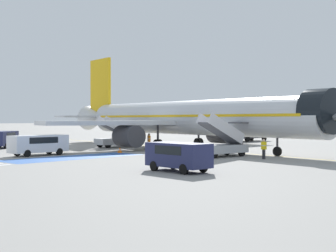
{
  "coord_description": "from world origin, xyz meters",
  "views": [
    {
      "loc": [
        34.58,
        -38.38,
        3.33
      ],
      "look_at": [
        -1.93,
        0.78,
        2.53
      ],
      "focal_mm": 50.0,
      "sensor_mm": 36.0,
      "label": 1
    }
  ],
  "objects_px": {
    "boarding_stairs_aft": "(117,139)",
    "ground_crew_0": "(149,140)",
    "service_van_0": "(178,154)",
    "service_van_1": "(39,143)",
    "traffic_cone_1": "(176,149)",
    "traffic_cone_2": "(120,150)",
    "service_van_2": "(3,138)",
    "ground_crew_1": "(264,148)",
    "airliner": "(185,118)",
    "fuel_tanker": "(244,130)",
    "boarding_stairs_forward": "(221,146)",
    "traffic_cone_0": "(157,153)"
  },
  "relations": [
    {
      "from": "ground_crew_0",
      "to": "ground_crew_1",
      "type": "relative_size",
      "value": 1.07
    },
    {
      "from": "service_van_2",
      "to": "ground_crew_1",
      "type": "xyz_separation_m",
      "value": [
        29.86,
        7.45,
        -0.2
      ]
    },
    {
      "from": "boarding_stairs_forward",
      "to": "fuel_tanker",
      "type": "distance_m",
      "value": 28.88
    },
    {
      "from": "boarding_stairs_forward",
      "to": "traffic_cone_2",
      "type": "relative_size",
      "value": 9.93
    },
    {
      "from": "service_van_2",
      "to": "ground_crew_1",
      "type": "relative_size",
      "value": 2.85
    },
    {
      "from": "boarding_stairs_forward",
      "to": "service_van_1",
      "type": "relative_size",
      "value": 1.03
    },
    {
      "from": "traffic_cone_1",
      "to": "traffic_cone_2",
      "type": "bearing_deg",
      "value": -130.29
    },
    {
      "from": "service_van_2",
      "to": "ground_crew_0",
      "type": "height_order",
      "value": "service_van_2"
    },
    {
      "from": "service_van_1",
      "to": "ground_crew_0",
      "type": "relative_size",
      "value": 2.95
    },
    {
      "from": "service_van_2",
      "to": "boarding_stairs_forward",
      "type": "bearing_deg",
      "value": 156.55
    },
    {
      "from": "service_van_1",
      "to": "ground_crew_1",
      "type": "xyz_separation_m",
      "value": [
        17.08,
        10.62,
        -0.17
      ]
    },
    {
      "from": "service_van_2",
      "to": "ground_crew_1",
      "type": "height_order",
      "value": "service_van_2"
    },
    {
      "from": "service_van_0",
      "to": "service_van_1",
      "type": "distance_m",
      "value": 18.03
    },
    {
      "from": "boarding_stairs_aft",
      "to": "fuel_tanker",
      "type": "xyz_separation_m",
      "value": [
        3.04,
        22.26,
        0.72
      ]
    },
    {
      "from": "boarding_stairs_aft",
      "to": "service_van_2",
      "type": "distance_m",
      "value": 13.01
    },
    {
      "from": "fuel_tanker",
      "to": "ground_crew_1",
      "type": "xyz_separation_m",
      "value": [
        18.45,
        -24.77,
        -0.71
      ]
    },
    {
      "from": "service_van_1",
      "to": "service_van_0",
      "type": "bearing_deg",
      "value": -2.82
    },
    {
      "from": "airliner",
      "to": "service_van_2",
      "type": "height_order",
      "value": "airliner"
    },
    {
      "from": "service_van_1",
      "to": "ground_crew_1",
      "type": "height_order",
      "value": "service_van_1"
    },
    {
      "from": "ground_crew_1",
      "to": "traffic_cone_2",
      "type": "height_order",
      "value": "ground_crew_1"
    },
    {
      "from": "boarding_stairs_forward",
      "to": "ground_crew_1",
      "type": "distance_m",
      "value": 4.15
    },
    {
      "from": "boarding_stairs_forward",
      "to": "traffic_cone_2",
      "type": "bearing_deg",
      "value": -153.94
    },
    {
      "from": "service_van_2",
      "to": "traffic_cone_0",
      "type": "xyz_separation_m",
      "value": [
        21.06,
        3.76,
        -0.86
      ]
    },
    {
      "from": "airliner",
      "to": "traffic_cone_2",
      "type": "relative_size",
      "value": 81.43
    },
    {
      "from": "service_van_0",
      "to": "traffic_cone_0",
      "type": "height_order",
      "value": "service_van_0"
    },
    {
      "from": "service_van_1",
      "to": "traffic_cone_1",
      "type": "distance_m",
      "value": 13.25
    },
    {
      "from": "fuel_tanker",
      "to": "ground_crew_1",
      "type": "relative_size",
      "value": 5.58
    },
    {
      "from": "boarding_stairs_forward",
      "to": "boarding_stairs_aft",
      "type": "xyz_separation_m",
      "value": [
        -17.35,
        2.82,
        -0.03
      ]
    },
    {
      "from": "boarding_stairs_aft",
      "to": "ground_crew_0",
      "type": "bearing_deg",
      "value": 0.39
    },
    {
      "from": "service_van_1",
      "to": "service_van_2",
      "type": "relative_size",
      "value": 1.11
    },
    {
      "from": "boarding_stairs_aft",
      "to": "fuel_tanker",
      "type": "bearing_deg",
      "value": 91.45
    },
    {
      "from": "airliner",
      "to": "traffic_cone_2",
      "type": "distance_m",
      "value": 9.63
    },
    {
      "from": "fuel_tanker",
      "to": "service_van_2",
      "type": "xyz_separation_m",
      "value": [
        -11.4,
        -32.22,
        -0.51
      ]
    },
    {
      "from": "boarding_stairs_forward",
      "to": "service_van_1",
      "type": "height_order",
      "value": "boarding_stairs_forward"
    },
    {
      "from": "ground_crew_0",
      "to": "traffic_cone_2",
      "type": "distance_m",
      "value": 4.99
    },
    {
      "from": "airliner",
      "to": "fuel_tanker",
      "type": "height_order",
      "value": "airliner"
    },
    {
      "from": "boarding_stairs_aft",
      "to": "traffic_cone_2",
      "type": "bearing_deg",
      "value": -29.57
    },
    {
      "from": "ground_crew_1",
      "to": "traffic_cone_0",
      "type": "distance_m",
      "value": 9.56
    },
    {
      "from": "boarding_stairs_aft",
      "to": "traffic_cone_2",
      "type": "height_order",
      "value": "boarding_stairs_aft"
    },
    {
      "from": "service_van_2",
      "to": "ground_crew_0",
      "type": "distance_m",
      "value": 17.31
    },
    {
      "from": "service_van_1",
      "to": "ground_crew_1",
      "type": "bearing_deg",
      "value": 32.4
    },
    {
      "from": "service_van_1",
      "to": "ground_crew_1",
      "type": "relative_size",
      "value": 3.17
    },
    {
      "from": "service_van_1",
      "to": "traffic_cone_2",
      "type": "xyz_separation_m",
      "value": [
        2.88,
        7.28,
        -0.85
      ]
    },
    {
      "from": "service_van_2",
      "to": "traffic_cone_2",
      "type": "xyz_separation_m",
      "value": [
        15.66,
        4.1,
        -0.89
      ]
    },
    {
      "from": "service_van_1",
      "to": "service_van_2",
      "type": "xyz_separation_m",
      "value": [
        -12.78,
        3.17,
        0.04
      ]
    },
    {
      "from": "ground_crew_1",
      "to": "service_van_1",
      "type": "bearing_deg",
      "value": 39.79
    },
    {
      "from": "ground_crew_1",
      "to": "traffic_cone_1",
      "type": "relative_size",
      "value": 2.64
    },
    {
      "from": "boarding_stairs_aft",
      "to": "service_van_0",
      "type": "relative_size",
      "value": 1.23
    },
    {
      "from": "ground_crew_1",
      "to": "boarding_stairs_forward",
      "type": "bearing_deg",
      "value": 12.05
    },
    {
      "from": "service_van_0",
      "to": "service_van_2",
      "type": "height_order",
      "value": "service_van_2"
    }
  ]
}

